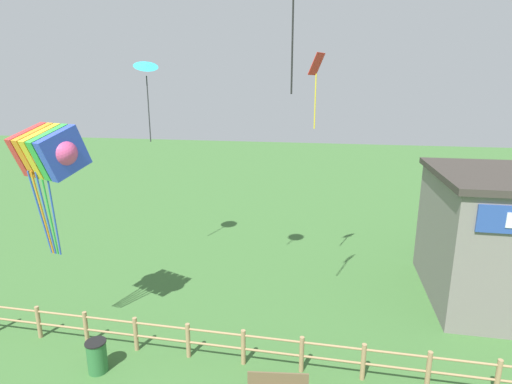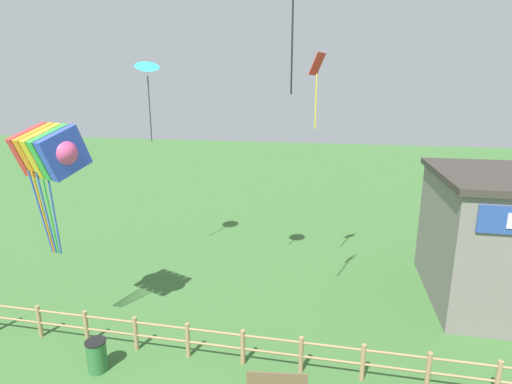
{
  "view_description": "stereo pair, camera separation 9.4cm",
  "coord_description": "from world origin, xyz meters",
  "px_view_note": "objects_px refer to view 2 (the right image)",
  "views": [
    {
      "loc": [
        2.38,
        -3.67,
        8.08
      ],
      "look_at": [
        0.0,
        8.55,
        4.9
      ],
      "focal_mm": 28.0,
      "sensor_mm": 36.0,
      "label": 1
    },
    {
      "loc": [
        2.48,
        -3.65,
        8.08
      ],
      "look_at": [
        0.0,
        8.55,
        4.9
      ],
      "focal_mm": 28.0,
      "sensor_mm": 36.0,
      "label": 2
    }
  ],
  "objects_px": {
    "trash_bin": "(97,356)",
    "kite_red_diamond": "(317,76)",
    "kite_rainbow_parafoil": "(50,151)",
    "kite_cyan_delta": "(147,69)"
  },
  "relations": [
    {
      "from": "kite_cyan_delta",
      "to": "trash_bin",
      "type": "bearing_deg",
      "value": -78.78
    },
    {
      "from": "trash_bin",
      "to": "kite_rainbow_parafoil",
      "type": "xyz_separation_m",
      "value": [
        -1.78,
        1.33,
        5.82
      ]
    },
    {
      "from": "trash_bin",
      "to": "kite_cyan_delta",
      "type": "height_order",
      "value": "kite_cyan_delta"
    },
    {
      "from": "kite_rainbow_parafoil",
      "to": "kite_cyan_delta",
      "type": "xyz_separation_m",
      "value": [
        0.29,
        6.16,
        2.66
      ]
    },
    {
      "from": "kite_rainbow_parafoil",
      "to": "kite_red_diamond",
      "type": "xyz_separation_m",
      "value": [
        7.54,
        5.53,
        2.29
      ]
    },
    {
      "from": "trash_bin",
      "to": "kite_red_diamond",
      "type": "distance_m",
      "value": 12.09
    },
    {
      "from": "kite_cyan_delta",
      "to": "kite_red_diamond",
      "type": "distance_m",
      "value": 7.29
    },
    {
      "from": "trash_bin",
      "to": "kite_rainbow_parafoil",
      "type": "distance_m",
      "value": 6.23
    },
    {
      "from": "kite_cyan_delta",
      "to": "kite_rainbow_parafoil",
      "type": "bearing_deg",
      "value": -92.74
    },
    {
      "from": "kite_rainbow_parafoil",
      "to": "kite_red_diamond",
      "type": "distance_m",
      "value": 9.63
    }
  ]
}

